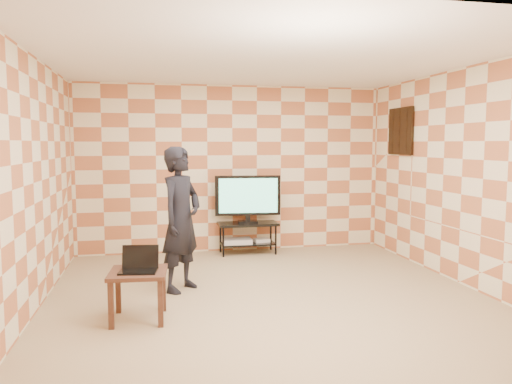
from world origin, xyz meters
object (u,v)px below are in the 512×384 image
(tv_stand, at_px, (248,231))
(side_table, at_px, (138,279))
(tv, at_px, (248,197))
(person, at_px, (181,219))

(tv_stand, relative_size, side_table, 1.60)
(tv, distance_m, person, 2.14)
(tv, xyz_separation_m, person, (-1.15, -1.80, -0.06))
(tv_stand, height_order, person, person)
(tv_stand, xyz_separation_m, tv, (0.00, -0.00, 0.55))
(tv, height_order, person, person)
(side_table, relative_size, person, 0.35)
(side_table, bearing_deg, tv, 59.22)
(tv_stand, xyz_separation_m, person, (-1.15, -1.81, 0.50))
(tv, relative_size, side_table, 1.75)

